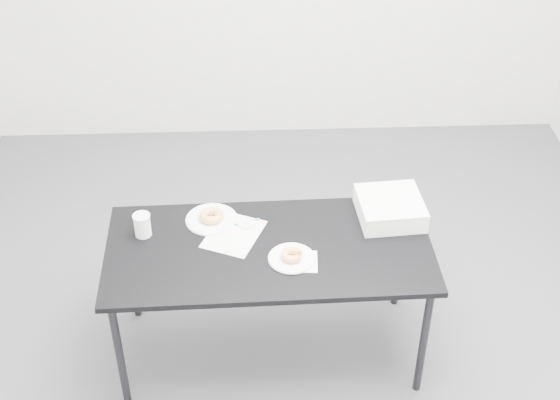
{
  "coord_description": "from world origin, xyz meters",
  "views": [
    {
      "loc": [
        -0.19,
        -2.83,
        3.01
      ],
      "look_at": [
        -0.07,
        0.02,
        0.85
      ],
      "focal_mm": 50.0,
      "sensor_mm": 36.0,
      "label": 1
    }
  ],
  "objects_px": {
    "pen": "(246,222)",
    "coffee_cup": "(142,225)",
    "plate_near": "(292,258)",
    "scorecard": "(234,234)",
    "donut_far": "(211,216)",
    "plate_far": "(212,219)",
    "bakery_box": "(390,208)",
    "table": "(269,256)",
    "donut_near": "(292,255)"
  },
  "relations": [
    {
      "from": "scorecard",
      "to": "donut_near",
      "type": "height_order",
      "value": "donut_near"
    },
    {
      "from": "donut_near",
      "to": "coffee_cup",
      "type": "relative_size",
      "value": 0.87
    },
    {
      "from": "table",
      "to": "donut_near",
      "type": "height_order",
      "value": "donut_near"
    },
    {
      "from": "scorecard",
      "to": "plate_near",
      "type": "bearing_deg",
      "value": -12.29
    },
    {
      "from": "plate_near",
      "to": "donut_near",
      "type": "distance_m",
      "value": 0.02
    },
    {
      "from": "plate_far",
      "to": "bakery_box",
      "type": "relative_size",
      "value": 0.83
    },
    {
      "from": "scorecard",
      "to": "plate_near",
      "type": "distance_m",
      "value": 0.32
    },
    {
      "from": "scorecard",
      "to": "plate_far",
      "type": "height_order",
      "value": "plate_far"
    },
    {
      "from": "donut_far",
      "to": "coffee_cup",
      "type": "height_order",
      "value": "coffee_cup"
    },
    {
      "from": "table",
      "to": "donut_far",
      "type": "bearing_deg",
      "value": 140.58
    },
    {
      "from": "pen",
      "to": "plate_far",
      "type": "bearing_deg",
      "value": 149.73
    },
    {
      "from": "scorecard",
      "to": "donut_near",
      "type": "xyz_separation_m",
      "value": [
        0.26,
        -0.19,
        0.02
      ]
    },
    {
      "from": "pen",
      "to": "plate_far",
      "type": "xyz_separation_m",
      "value": [
        -0.17,
        0.03,
        -0.0
      ]
    },
    {
      "from": "coffee_cup",
      "to": "donut_near",
      "type": "bearing_deg",
      "value": -16.49
    },
    {
      "from": "table",
      "to": "plate_near",
      "type": "height_order",
      "value": "plate_near"
    },
    {
      "from": "table",
      "to": "pen",
      "type": "height_order",
      "value": "pen"
    },
    {
      "from": "table",
      "to": "bakery_box",
      "type": "relative_size",
      "value": 5.05
    },
    {
      "from": "scorecard",
      "to": "coffee_cup",
      "type": "distance_m",
      "value": 0.43
    },
    {
      "from": "pen",
      "to": "coffee_cup",
      "type": "distance_m",
      "value": 0.49
    },
    {
      "from": "table",
      "to": "donut_near",
      "type": "distance_m",
      "value": 0.15
    },
    {
      "from": "pen",
      "to": "donut_far",
      "type": "distance_m",
      "value": 0.17
    },
    {
      "from": "plate_far",
      "to": "coffee_cup",
      "type": "bearing_deg",
      "value": -162.85
    },
    {
      "from": "table",
      "to": "plate_near",
      "type": "xyz_separation_m",
      "value": [
        0.1,
        -0.09,
        0.06
      ]
    },
    {
      "from": "scorecard",
      "to": "donut_far",
      "type": "bearing_deg",
      "value": 156.96
    },
    {
      "from": "scorecard",
      "to": "bakery_box",
      "type": "relative_size",
      "value": 0.96
    },
    {
      "from": "donut_near",
      "to": "plate_near",
      "type": "bearing_deg",
      "value": 180.0
    },
    {
      "from": "pen",
      "to": "donut_near",
      "type": "relative_size",
      "value": 1.34
    },
    {
      "from": "pen",
      "to": "donut_near",
      "type": "distance_m",
      "value": 0.34
    },
    {
      "from": "table",
      "to": "donut_near",
      "type": "relative_size",
      "value": 15.21
    },
    {
      "from": "plate_near",
      "to": "donut_near",
      "type": "relative_size",
      "value": 2.13
    },
    {
      "from": "plate_far",
      "to": "coffee_cup",
      "type": "distance_m",
      "value": 0.33
    },
    {
      "from": "plate_near",
      "to": "coffee_cup",
      "type": "distance_m",
      "value": 0.71
    },
    {
      "from": "table",
      "to": "plate_far",
      "type": "distance_m",
      "value": 0.35
    },
    {
      "from": "scorecard",
      "to": "pen",
      "type": "distance_m",
      "value": 0.1
    },
    {
      "from": "pen",
      "to": "bakery_box",
      "type": "height_order",
      "value": "bakery_box"
    },
    {
      "from": "plate_near",
      "to": "donut_near",
      "type": "height_order",
      "value": "donut_near"
    },
    {
      "from": "plate_near",
      "to": "coffee_cup",
      "type": "xyz_separation_m",
      "value": [
        -0.68,
        0.2,
        0.05
      ]
    },
    {
      "from": "donut_far",
      "to": "coffee_cup",
      "type": "bearing_deg",
      "value": -162.85
    },
    {
      "from": "donut_near",
      "to": "bakery_box",
      "type": "height_order",
      "value": "bakery_box"
    },
    {
      "from": "pen",
      "to": "plate_near",
      "type": "bearing_deg",
      "value": -72.56
    },
    {
      "from": "donut_near",
      "to": "bakery_box",
      "type": "xyz_separation_m",
      "value": [
        0.49,
        0.29,
        0.03
      ]
    },
    {
      "from": "pen",
      "to": "donut_near",
      "type": "xyz_separation_m",
      "value": [
        0.2,
        -0.27,
        0.02
      ]
    },
    {
      "from": "donut_near",
      "to": "coffee_cup",
      "type": "distance_m",
      "value": 0.71
    },
    {
      "from": "donut_far",
      "to": "pen",
      "type": "bearing_deg",
      "value": -10.6
    },
    {
      "from": "donut_near",
      "to": "donut_far",
      "type": "relative_size",
      "value": 0.85
    },
    {
      "from": "donut_far",
      "to": "bakery_box",
      "type": "relative_size",
      "value": 0.39
    },
    {
      "from": "plate_far",
      "to": "plate_near",
      "type": "bearing_deg",
      "value": -39.11
    },
    {
      "from": "table",
      "to": "scorecard",
      "type": "xyz_separation_m",
      "value": [
        -0.16,
        0.1,
        0.05
      ]
    },
    {
      "from": "scorecard",
      "to": "plate_near",
      "type": "height_order",
      "value": "plate_near"
    },
    {
      "from": "table",
      "to": "plate_near",
      "type": "relative_size",
      "value": 7.14
    }
  ]
}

